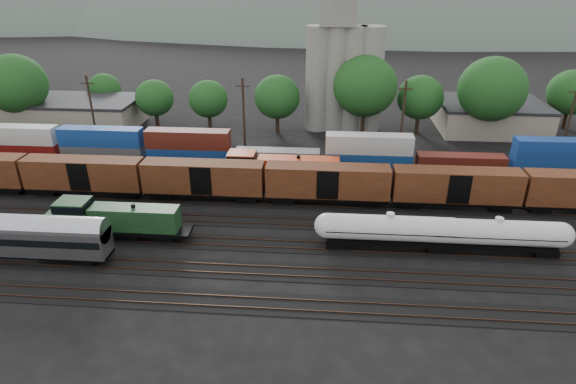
# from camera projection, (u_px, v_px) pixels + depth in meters

# --- Properties ---
(ground) EXTENTS (600.00, 600.00, 0.00)m
(ground) POSITION_uv_depth(u_px,v_px,m) (318.00, 224.00, 55.60)
(ground) COLOR black
(tracks) EXTENTS (180.00, 33.20, 0.20)m
(tracks) POSITION_uv_depth(u_px,v_px,m) (318.00, 223.00, 55.58)
(tracks) COLOR black
(tracks) RESTS_ON ground
(green_locomotive) EXTENTS (15.76, 2.78, 4.17)m
(green_locomotive) POSITION_uv_depth(u_px,v_px,m) (110.00, 219.00, 51.65)
(green_locomotive) COLOR black
(green_locomotive) RESTS_ON ground
(tank_car_a) EXTENTS (15.41, 2.76, 4.04)m
(tank_car_a) POSITION_uv_depth(u_px,v_px,m) (389.00, 229.00, 49.53)
(tank_car_a) COLOR silver
(tank_car_a) RESTS_ON ground
(tank_car_b) EXTENTS (15.13, 2.71, 3.96)m
(tank_car_b) POSITION_uv_depth(u_px,v_px,m) (496.00, 234.00, 48.78)
(tank_car_b) COLOR silver
(tank_car_b) RESTS_ON ground
(passenger_coach) EXTENTS (21.61, 2.66, 4.91)m
(passenger_coach) POSITION_uv_depth(u_px,v_px,m) (1.00, 234.00, 47.51)
(passenger_coach) COLOR silver
(passenger_coach) RESTS_ON ground
(orange_locomotive) EXTENTS (17.93, 2.99, 4.48)m
(orange_locomotive) POSITION_uv_depth(u_px,v_px,m) (275.00, 169.00, 63.95)
(orange_locomotive) COLOR black
(orange_locomotive) RESTS_ON ground
(boxcar_string) EXTENTS (169.00, 2.90, 4.20)m
(boxcar_string) POSITION_uv_depth(u_px,v_px,m) (328.00, 182.00, 58.71)
(boxcar_string) COLOR black
(boxcar_string) RESTS_ON ground
(container_wall) EXTENTS (160.00, 2.60, 5.80)m
(container_wall) POSITION_uv_depth(u_px,v_px,m) (258.00, 155.00, 68.65)
(container_wall) COLOR black
(container_wall) RESTS_ON ground
(grain_silo) EXTENTS (13.40, 5.00, 29.00)m
(grain_silo) POSITION_uv_depth(u_px,v_px,m) (343.00, 67.00, 83.03)
(grain_silo) COLOR gray
(grain_silo) RESTS_ON ground
(industrial_sheds) EXTENTS (119.38, 17.26, 5.10)m
(industrial_sheds) POSITION_uv_depth(u_px,v_px,m) (360.00, 117.00, 85.83)
(industrial_sheds) COLOR #9E937F
(industrial_sheds) RESTS_ON ground
(tree_band) EXTENTS (162.42, 22.25, 14.00)m
(tree_band) POSITION_uv_depth(u_px,v_px,m) (279.00, 87.00, 85.03)
(tree_band) COLOR black
(tree_band) RESTS_ON ground
(utility_poles) EXTENTS (122.20, 0.36, 12.00)m
(utility_poles) POSITION_uv_depth(u_px,v_px,m) (322.00, 118.00, 72.79)
(utility_poles) COLOR black
(utility_poles) RESTS_ON ground
(distant_hills) EXTENTS (860.00, 286.00, 130.00)m
(distant_hills) POSITION_uv_depth(u_px,v_px,m) (365.00, 51.00, 297.11)
(distant_hills) COLOR #59665B
(distant_hills) RESTS_ON ground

